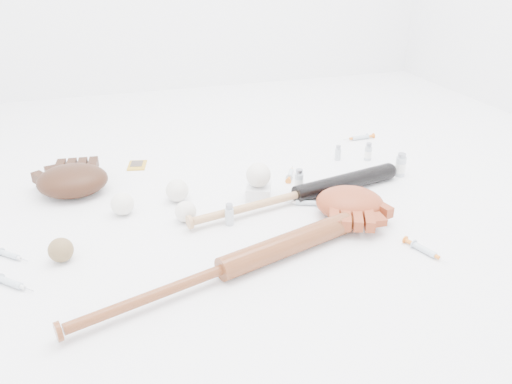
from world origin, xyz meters
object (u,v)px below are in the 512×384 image
object	(u,v)px
bat_wood	(224,269)
pedestal	(258,192)
bat_dark	(298,194)
glove_dark	(72,180)

from	to	relation	value
bat_wood	pedestal	xyz separation A→B (m)	(0.22, 0.39, -0.01)
bat_dark	glove_dark	xyz separation A→B (m)	(-0.69, 0.29, 0.02)
glove_dark	bat_dark	bearing A→B (deg)	-15.94
bat_wood	pedestal	distance (m)	0.45
bat_dark	bat_wood	size ratio (longest dim) A/B	0.94
pedestal	glove_dark	bearing A→B (deg)	159.36
bat_dark	bat_wood	xyz separation A→B (m)	(-0.33, -0.33, 0.00)
bat_wood	pedestal	world-z (taller)	bat_wood
glove_dark	pedestal	size ratio (longest dim) A/B	3.47
glove_dark	pedestal	xyz separation A→B (m)	(0.58, -0.22, -0.03)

